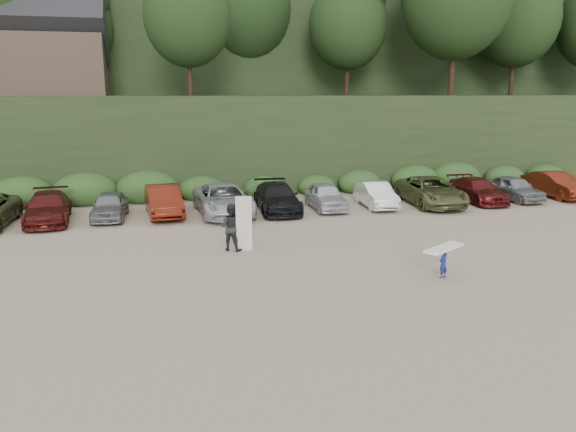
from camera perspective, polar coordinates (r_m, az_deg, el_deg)
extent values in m
plane|color=tan|center=(20.41, 1.43, -5.38)|extent=(120.00, 120.00, 0.00)
cube|color=black|center=(41.21, -6.39, 7.91)|extent=(80.00, 14.00, 6.00)
cube|color=black|center=(59.01, -8.72, 14.08)|extent=(90.00, 30.00, 16.00)
ellipsoid|color=black|center=(41.35, -6.68, 19.02)|extent=(66.00, 12.00, 10.00)
cube|color=#2B491E|center=(34.04, -5.67, 2.88)|extent=(46.20, 2.00, 1.20)
cube|color=brown|center=(43.39, -23.33, 13.83)|extent=(8.00, 6.00, 4.00)
imported|color=#4F1512|center=(29.80, -23.21, 0.77)|extent=(2.43, 5.13, 1.45)
imported|color=gray|center=(29.56, -17.67, 1.02)|extent=(1.81, 4.06, 1.35)
imported|color=maroon|center=(29.59, -12.53, 1.52)|extent=(2.03, 4.82, 1.55)
imported|color=silver|center=(29.28, -6.57, 1.65)|extent=(2.96, 5.82, 1.58)
imported|color=black|center=(29.92, -1.12, 1.88)|extent=(2.27, 5.18, 1.48)
imported|color=silver|center=(30.60, 3.84, 2.03)|extent=(1.77, 4.20, 1.42)
imported|color=white|center=(31.45, 8.92, 2.14)|extent=(1.68, 4.21, 1.36)
imported|color=brown|center=(32.61, 14.34, 2.45)|extent=(2.94, 5.77, 1.56)
imported|color=#571314|center=(34.35, 18.71, 2.50)|extent=(2.02, 4.72, 1.36)
imported|color=gray|center=(35.64, 21.94, 2.64)|extent=(2.02, 4.29, 1.42)
imported|color=#5D1D0E|center=(37.59, 25.52, 2.87)|extent=(1.71, 4.63, 1.51)
imported|color=navy|center=(20.00, 15.49, -4.71)|extent=(0.43, 0.37, 1.01)
cube|color=white|center=(19.85, 15.58, -3.15)|extent=(1.84, 1.41, 0.07)
imported|color=black|center=(22.61, -5.81, -1.12)|extent=(1.17, 1.09, 1.92)
cube|color=silver|center=(22.36, -4.50, -0.79)|extent=(0.68, 0.43, 2.27)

